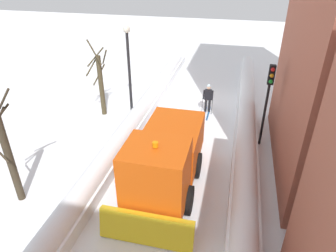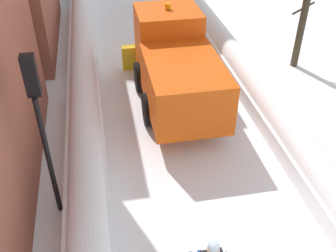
% 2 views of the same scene
% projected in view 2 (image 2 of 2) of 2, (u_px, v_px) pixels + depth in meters
% --- Properties ---
extents(ground_plane, '(80.00, 80.00, 0.00)m').
position_uv_depth(ground_plane, '(166.00, 87.00, 14.97)').
color(ground_plane, white).
extents(snowbank_left, '(1.10, 36.00, 1.23)m').
position_uv_depth(snowbank_left, '(84.00, 81.00, 14.18)').
color(snowbank_left, white).
rests_on(snowbank_left, ground).
extents(snowbank_right, '(1.10, 36.00, 1.01)m').
position_uv_depth(snowbank_right, '(242.00, 70.00, 15.16)').
color(snowbank_right, white).
rests_on(snowbank_right, ground).
extents(plow_truck, '(3.20, 5.98, 3.12)m').
position_uv_depth(plow_truck, '(176.00, 65.00, 13.25)').
color(plow_truck, '#DB510F').
rests_on(plow_truck, ground).
extents(traffic_light_pole, '(0.28, 0.42, 4.21)m').
position_uv_depth(traffic_light_pole, '(38.00, 110.00, 8.36)').
color(traffic_light_pole, black).
rests_on(traffic_light_pole, ground).
extents(bare_tree_mid, '(1.12, 1.07, 4.61)m').
position_uv_depth(bare_tree_mid, '(304.00, 17.00, 15.22)').
color(bare_tree_mid, '#3A3122').
rests_on(bare_tree_mid, ground).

